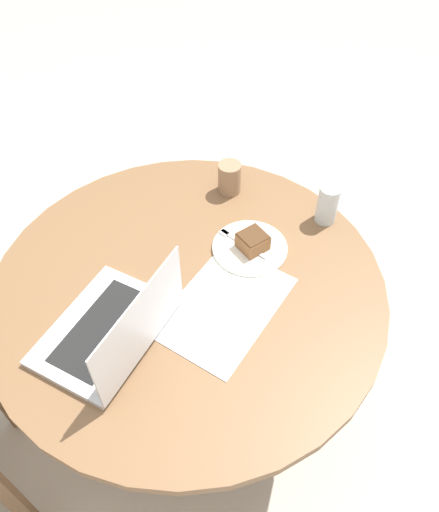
{
  "coord_description": "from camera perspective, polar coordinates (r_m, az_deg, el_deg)",
  "views": [
    {
      "loc": [
        -0.83,
        -0.25,
        1.78
      ],
      "look_at": [
        0.08,
        -0.08,
        0.74
      ],
      "focal_mm": 35.0,
      "sensor_mm": 36.0,
      "label": 1
    }
  ],
  "objects": [
    {
      "name": "ground_plane",
      "position": [
        1.98,
        -2.67,
        -15.76
      ],
      "size": [
        12.0,
        12.0,
        0.0
      ],
      "primitive_type": "plane",
      "color": "#B7AD9E"
    },
    {
      "name": "dining_table",
      "position": [
        1.49,
        -3.44,
        -6.05
      ],
      "size": [
        1.1,
        1.1,
        0.7
      ],
      "color": "brown",
      "rests_on": "ground_plane"
    },
    {
      "name": "paper_document",
      "position": [
        1.33,
        0.6,
        -5.71
      ],
      "size": [
        0.44,
        0.37,
        0.0
      ],
      "rotation": [
        0.0,
        0.0,
        -0.39
      ],
      "color": "white",
      "rests_on": "dining_table"
    },
    {
      "name": "plate",
      "position": [
        1.46,
        3.48,
        0.92
      ],
      "size": [
        0.22,
        0.22,
        0.01
      ],
      "color": "silver",
      "rests_on": "dining_table"
    },
    {
      "name": "cake_slice",
      "position": [
        1.44,
        3.82,
        1.7
      ],
      "size": [
        0.11,
        0.11,
        0.05
      ],
      "rotation": [
        0.0,
        0.0,
        2.38
      ],
      "color": "brown",
      "rests_on": "plate"
    },
    {
      "name": "fork",
      "position": [
        1.47,
        2.19,
        1.76
      ],
      "size": [
        0.1,
        0.16,
        0.0
      ],
      "rotation": [
        0.0,
        0.0,
        7.32
      ],
      "color": "silver",
      "rests_on": "plate"
    },
    {
      "name": "coffee_glass",
      "position": [
        1.62,
        1.15,
        8.9
      ],
      "size": [
        0.07,
        0.07,
        0.1
      ],
      "color": "#997556",
      "rests_on": "dining_table"
    },
    {
      "name": "water_glass",
      "position": [
        1.54,
        12.25,
        5.81
      ],
      "size": [
        0.06,
        0.06,
        0.13
      ],
      "color": "silver",
      "rests_on": "dining_table"
    },
    {
      "name": "laptop",
      "position": [
        1.28,
        -12.07,
        -8.18
      ],
      "size": [
        0.4,
        0.34,
        0.22
      ],
      "rotation": [
        0.0,
        0.0,
        5.99
      ],
      "color": "silver",
      "rests_on": "dining_table"
    }
  ]
}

